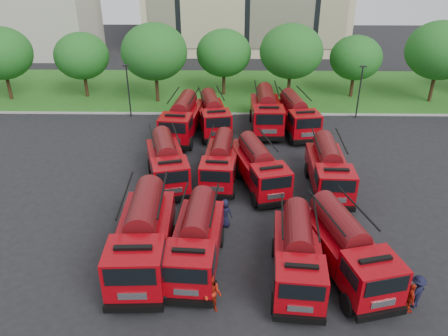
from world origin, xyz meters
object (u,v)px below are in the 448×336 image
Objects in this scene: fire_truck_1 at (196,240)px; fire_truck_9 at (213,115)px; fire_truck_6 at (260,167)px; fire_truck_11 at (296,115)px; fire_truck_0 at (143,236)px; fire_truck_3 at (347,248)px; firefighter_3 at (413,306)px; fire_truck_5 at (220,162)px; fire_truck_8 at (182,119)px; firefighter_2 at (407,310)px; fire_truck_2 at (298,254)px; fire_truck_10 at (266,111)px; firefighter_0 at (299,319)px; fire_truck_7 at (329,169)px; firefighter_1 at (212,310)px; firefighter_5 at (316,174)px; firefighter_4 at (225,226)px; fire_truck_4 at (167,162)px.

fire_truck_9 reaches higher than fire_truck_1.
fire_truck_6 is 10.64m from fire_truck_11.
fire_truck_0 reaches higher than fire_truck_3.
fire_truck_0 is 13.61m from firefighter_3.
fire_truck_8 is at bearing 118.79° from fire_truck_5.
fire_truck_6 is 0.93× the size of fire_truck_8.
fire_truck_5 reaches higher than firefighter_2.
fire_truck_5 is 8.60m from fire_truck_8.
fire_truck_2 is 0.91× the size of fire_truck_10.
firefighter_2 is at bearing 2.31° from firefighter_3.
firefighter_2 is (5.11, 0.61, 0.00)m from firefighter_0.
fire_truck_0 reaches higher than fire_truck_6.
fire_truck_7 reaches higher than fire_truck_1.
firefighter_0 is at bearing -144.95° from fire_truck_3.
fire_truck_7 is at bearing 33.68° from fire_truck_0.
fire_truck_9 reaches higher than fire_truck_2.
firefighter_2 is at bearing 0.53° from firefighter_0.
fire_truck_7 is at bearing 47.68° from fire_truck_1.
fire_truck_2 is at bearing -106.44° from fire_truck_11.
firefighter_3 is at bearing -14.43° from fire_truck_0.
fire_truck_11 is (2.43, 19.26, 0.07)m from fire_truck_2.
fire_truck_0 is 1.05× the size of fire_truck_10.
fire_truck_5 is 12.58m from firefighter_1.
fire_truck_0 reaches higher than fire_truck_1.
firefighter_0 is at bearing -105.97° from fire_truck_11.
fire_truck_6 is 1.00× the size of fire_truck_7.
fire_truck_1 reaches higher than firefighter_3.
firefighter_5 is at bearing 12.09° from firefighter_2.
firefighter_5 is (7.19, 13.58, 0.00)m from firefighter_1.
firefighter_0 is 14.43m from firefighter_5.
fire_truck_8 is 4.09× the size of firefighter_4.
fire_truck_6 is 3.82× the size of firefighter_4.
firefighter_5 is at bearing 9.45° from fire_truck_6.
firefighter_2 is at bearing 160.76° from firefighter_4.
firefighter_0 is at bearing 11.33° from firefighter_1.
firefighter_3 is at bearing -75.77° from fire_truck_10.
fire_truck_8 is at bearing 117.95° from fire_truck_2.
fire_truck_0 is 4.02× the size of firefighter_1.
fire_truck_2 is 3.50× the size of firefighter_1.
firefighter_4 is (-9.03, 6.36, 0.00)m from firefighter_3.
fire_truck_8 is 14.21m from firefighter_4.
fire_truck_1 reaches higher than firefighter_0.
fire_truck_1 is at bearing 86.31° from firefighter_4.
firefighter_1 is (-4.01, -22.25, -1.72)m from fire_truck_10.
fire_truck_1 is 3.94× the size of firefighter_3.
fire_truck_6 is (6.49, 8.33, -0.25)m from fire_truck_0.
fire_truck_2 is 12.66m from fire_truck_4.
fire_truck_1 is at bearing 161.40° from fire_truck_3.
fire_truck_1 is at bearing 136.83° from firefighter_0.
fire_truck_2 is 0.95× the size of fire_truck_9.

